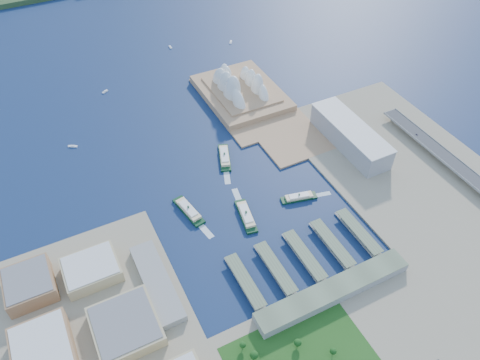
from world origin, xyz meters
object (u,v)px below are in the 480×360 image
ferry_d (299,196)px  car_c (417,134)px  opera_house (241,81)px  ferry_c (246,214)px  ferry_a (188,209)px  toaster_building (350,136)px  ferry_b (224,156)px

ferry_d → car_c: bearing=-71.5°
opera_house → ferry_c: (-125.03, -260.52, -26.21)m
ferry_c → car_c: bearing=-166.4°
opera_house → ferry_d: size_ratio=3.47×
opera_house → ferry_a: bearing=-131.5°
toaster_building → car_c: size_ratio=36.49×
ferry_a → car_c: car_c is taller
ferry_a → ferry_c: ferry_c is taller
ferry_b → ferry_d: bearing=-44.9°
opera_house → ferry_c: 290.15m
ferry_d → ferry_b: bearing=37.7°
ferry_a → car_c: size_ratio=14.42×
ferry_c → car_c: size_ratio=14.42×
ferry_b → car_c: (290.66, -101.95, 9.68)m
ferry_a → ferry_d: 156.57m
ferry_b → car_c: car_c is taller
toaster_building → ferry_d: 147.47m
opera_house → ferry_a: size_ratio=2.94×
ferry_a → ferry_c: (66.38, -44.04, 0.00)m
toaster_building → ferry_b: size_ratio=2.53×
ferry_a → opera_house: bearing=38.4°
car_c → ferry_b: bearing=160.7°
ferry_b → ferry_d: ferry_b is taller
car_c → ferry_a: bearing=176.4°
ferry_a → ferry_b: bearing=30.1°
ferry_a → ferry_b: (91.75, 77.59, -0.00)m
ferry_c → ferry_d: size_ratio=1.18×
toaster_building → car_c: 109.06m
ferry_b → ferry_c: ferry_c is taller
toaster_building → ferry_c: (-215.03, -60.52, -14.71)m
ferry_a → ferry_c: bearing=-43.7°
toaster_building → ferry_b: (-189.66, 61.12, -14.71)m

